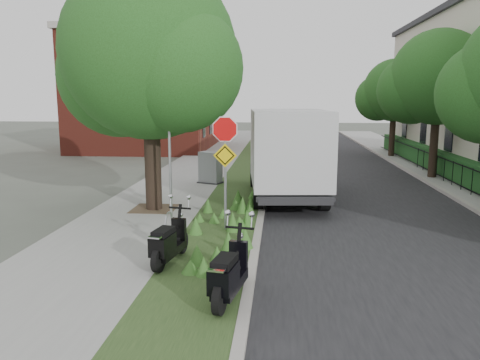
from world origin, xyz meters
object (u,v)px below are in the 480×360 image
object	(u,v)px
scooter_far	(227,280)
utility_cabinet	(210,168)
sign_assembly	(225,150)
scooter_near	(167,247)
box_truck	(287,150)

from	to	relation	value
scooter_far	utility_cabinet	distance (m)	11.90
utility_cabinet	sign_assembly	bearing A→B (deg)	-78.28
scooter_near	box_truck	bearing A→B (deg)	70.32
sign_assembly	utility_cabinet	distance (m)	7.39
scooter_far	box_truck	size ratio (longest dim) A/B	0.29
box_truck	utility_cabinet	world-z (taller)	box_truck
sign_assembly	utility_cabinet	bearing A→B (deg)	101.72
scooter_far	sign_assembly	bearing A→B (deg)	97.10
scooter_near	box_truck	world-z (taller)	box_truck
sign_assembly	scooter_far	size ratio (longest dim) A/B	1.72
scooter_far	utility_cabinet	bearing A→B (deg)	99.91
sign_assembly	scooter_near	distance (m)	3.51
sign_assembly	scooter_near	bearing A→B (deg)	-108.07
box_truck	sign_assembly	bearing A→B (deg)	-110.69
sign_assembly	scooter_near	xyz separation A→B (m)	(-0.94, -2.87, -1.79)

